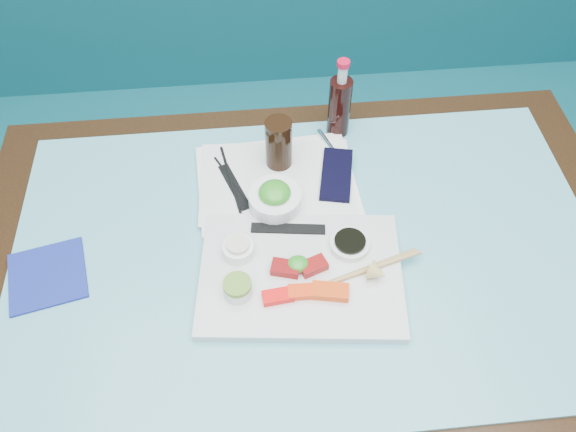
{
  "coord_description": "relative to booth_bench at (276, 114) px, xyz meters",
  "views": [
    {
      "loc": [
        -0.1,
        0.81,
        1.72
      ],
      "look_at": [
        -0.03,
        1.51,
        0.8
      ],
      "focal_mm": 35.0,
      "sensor_mm": 36.0,
      "label": 1
    }
  ],
  "objects": [
    {
      "name": "booth_bench",
      "position": [
        0.0,
        0.0,
        0.0
      ],
      "size": [
        3.0,
        0.56,
        1.17
      ],
      "color": "#0E4F5A",
      "rests_on": "ground"
    },
    {
      "name": "dining_table",
      "position": [
        0.0,
        -0.84,
        0.29
      ],
      "size": [
        1.4,
        0.9,
        0.75
      ],
      "color": "black",
      "rests_on": "ground"
    },
    {
      "name": "glass_top",
      "position": [
        0.0,
        -0.84,
        0.38
      ],
      "size": [
        1.22,
        0.76,
        0.01
      ],
      "primitive_type": "cube",
      "color": "#5EADBC",
      "rests_on": "dining_table"
    },
    {
      "name": "sashimi_plate",
      "position": [
        -0.02,
        -0.9,
        0.39
      ],
      "size": [
        0.43,
        0.33,
        0.02
      ],
      "primitive_type": "cube",
      "rotation": [
        0.0,
        0.0,
        -0.11
      ],
      "color": "silver",
      "rests_on": "glass_top"
    },
    {
      "name": "salmon_left",
      "position": [
        -0.07,
        -0.96,
        0.41
      ],
      "size": [
        0.06,
        0.04,
        0.01
      ],
      "primitive_type": "cube",
      "rotation": [
        0.0,
        0.0,
        0.1
      ],
      "color": "#FF0C0A",
      "rests_on": "sashimi_plate"
    },
    {
      "name": "salmon_mid",
      "position": [
        -0.02,
        -0.95,
        0.41
      ],
      "size": [
        0.06,
        0.03,
        0.01
      ],
      "primitive_type": "cube",
      "rotation": [
        0.0,
        0.0,
        -0.03
      ],
      "color": "#FF350A",
      "rests_on": "sashimi_plate"
    },
    {
      "name": "salmon_right",
      "position": [
        0.03,
        -0.96,
        0.41
      ],
      "size": [
        0.08,
        0.05,
        0.02
      ],
      "primitive_type": "cube",
      "rotation": [
        0.0,
        0.0,
        -0.2
      ],
      "color": "#F54109",
      "rests_on": "sashimi_plate"
    },
    {
      "name": "tuna_left",
      "position": [
        -0.05,
        -0.9,
        0.41
      ],
      "size": [
        0.06,
        0.05,
        0.02
      ],
      "primitive_type": "cube",
      "rotation": [
        0.0,
        0.0,
        -0.27
      ],
      "color": "maroon",
      "rests_on": "sashimi_plate"
    },
    {
      "name": "tuna_right",
      "position": [
        0.0,
        -0.9,
        0.41
      ],
      "size": [
        0.06,
        0.05,
        0.02
      ],
      "primitive_type": "cube",
      "rotation": [
        0.0,
        0.0,
        0.36
      ],
      "color": "maroon",
      "rests_on": "sashimi_plate"
    },
    {
      "name": "seaweed_garnish",
      "position": [
        -0.03,
        -0.89,
        0.42
      ],
      "size": [
        0.05,
        0.05,
        0.02
      ],
      "primitive_type": "ellipsoid",
      "rotation": [
        0.0,
        0.0,
        0.19
      ],
      "color": "#2B9322",
      "rests_on": "sashimi_plate"
    },
    {
      "name": "ramekin_wasabi",
      "position": [
        -0.15,
        -0.94,
        0.42
      ],
      "size": [
        0.06,
        0.06,
        0.02
      ],
      "primitive_type": "cylinder",
      "rotation": [
        0.0,
        0.0,
        0.08
      ],
      "color": "white",
      "rests_on": "sashimi_plate"
    },
    {
      "name": "wasabi_fill",
      "position": [
        -0.15,
        -0.94,
        0.43
      ],
      "size": [
        0.07,
        0.07,
        0.01
      ],
      "primitive_type": "cylinder",
      "rotation": [
        0.0,
        0.0,
        0.35
      ],
      "color": "olive",
      "rests_on": "ramekin_wasabi"
    },
    {
      "name": "ramekin_ginger",
      "position": [
        -0.14,
        -0.85,
        0.42
      ],
      "size": [
        0.07,
        0.07,
        0.03
      ],
      "primitive_type": "cylinder",
      "rotation": [
        0.0,
        0.0,
        0.16
      ],
      "color": "white",
      "rests_on": "sashimi_plate"
    },
    {
      "name": "ginger_fill",
      "position": [
        -0.14,
        -0.85,
        0.43
      ],
      "size": [
        0.06,
        0.06,
        0.01
      ],
      "primitive_type": "cylinder",
      "rotation": [
        0.0,
        0.0,
        0.33
      ],
      "color": "beige",
      "rests_on": "ramekin_ginger"
    },
    {
      "name": "soy_dish",
      "position": [
        0.08,
        -0.85,
        0.41
      ],
      "size": [
        0.1,
        0.1,
        0.02
      ],
      "primitive_type": "cylinder",
      "rotation": [
        0.0,
        0.0,
        -0.2
      ],
      "color": "white",
      "rests_on": "sashimi_plate"
    },
    {
      "name": "soy_fill",
      "position": [
        0.08,
        -0.85,
        0.42
      ],
      "size": [
        0.07,
        0.07,
        0.01
      ],
      "primitive_type": "cylinder",
      "rotation": [
        0.0,
        0.0,
        0.09
      ],
      "color": "black",
      "rests_on": "soy_dish"
    },
    {
      "name": "lemon_wedge",
      "position": [
        0.12,
        -0.93,
        0.42
      ],
      "size": [
        0.05,
        0.05,
        0.04
      ],
      "primitive_type": "cone",
      "rotation": [
        1.57,
        0.0,
        0.96
      ],
      "color": "#E8C76E",
      "rests_on": "sashimi_plate"
    },
    {
      "name": "chopstick_sleeve",
      "position": [
        -0.04,
        -0.8,
        0.41
      ],
      "size": [
        0.16,
        0.04,
        0.0
      ],
      "primitive_type": "cube",
      "rotation": [
        0.0,
        0.0,
        -0.13
      ],
      "color": "black",
      "rests_on": "sashimi_plate"
    },
    {
      "name": "wooden_chopstick_a",
      "position": [
        0.09,
        -0.92,
        0.41
      ],
      "size": [
        0.25,
        0.09,
        0.01
      ],
      "primitive_type": "cylinder",
      "rotation": [
        1.57,
        0.0,
        -1.26
      ],
      "color": "#A18A4B",
      "rests_on": "sashimi_plate"
    },
    {
      "name": "wooden_chopstick_b",
      "position": [
        0.1,
        -0.92,
        0.41
      ],
      "size": [
        0.25,
        0.08,
        0.01
      ],
      "primitive_type": "cylinder",
      "rotation": [
        1.57,
        0.0,
        -1.3
      ],
      "color": "tan",
      "rests_on": "sashimi_plate"
    },
    {
      "name": "serving_tray",
      "position": [
        -0.05,
        -0.65,
        0.39
      ],
      "size": [
        0.36,
        0.28,
        0.01
      ],
      "primitive_type": "cube",
      "rotation": [
        0.0,
        0.0,
        0.06
      ],
      "color": "white",
      "rests_on": "glass_top"
    },
    {
      "name": "paper_placemat",
      "position": [
        -0.05,
        -0.65,
        0.4
      ],
      "size": [
        0.35,
        0.26,
        0.0
      ],
      "primitive_type": "cube",
      "rotation": [
        0.0,
        0.0,
        -0.04
      ],
      "color": "white",
      "rests_on": "serving_tray"
    },
    {
      "name": "seaweed_bowl",
      "position": [
        -0.06,
        -0.73,
        0.42
      ],
      "size": [
        0.12,
        0.12,
        0.05
      ],
      "primitive_type": "cylinder",
      "rotation": [
        0.0,
        0.0,
        -0.03
      ],
      "color": "white",
      "rests_on": "serving_tray"
    },
    {
      "name": "seaweed_salad",
      "position": [
        -0.06,
        -0.73,
        0.45
      ],
      "size": [
        0.08,
        0.08,
        0.03
      ],
      "primitive_type": "ellipsoid",
      "rotation": [
        0.0,
        0.0,
        -0.17
      ],
      "color": "#309121",
      "rests_on": "seaweed_bowl"
    },
    {
      "name": "cola_glass",
      "position": [
        -0.04,
        -0.6,
        0.46
      ],
      "size": [
        0.07,
        0.07,
        0.12
      ],
      "primitive_type": "cylinder",
      "rotation": [
        0.0,
        0.0,
        -0.09
      ],
      "color": "black",
      "rests_on": "serving_tray"
    },
    {
      "name": "navy_pouch",
      "position": [
        0.09,
        -0.65,
        0.4
      ],
      "size": [
        0.1,
        0.16,
        0.01
      ],
      "primitive_type": "cube",
      "rotation": [
        0.0,
        0.0,
        -0.21
      ],
      "color": "black",
      "rests_on": "serving_tray"
    },
    {
      "name": "fork",
      "position": [
        0.08,
        -0.55,
        0.4
      ],
      "size": [
        0.04,
        0.08,
        0.01
      ],
      "primitive_type": "cylinder",
      "rotation": [
        1.57,
        0.0,
        0.35
      ],
      "color": "silver",
      "rests_on": "serving_tray"
    },
    {
      "name": "black_chopstick_a",
      "position": [
        -0.15,
        -0.66,
        0.4
      ],
      "size": [
        0.05,
        0.25,
        0.01
      ],
      "primitive_type": "cylinder",
      "rotation": [
        1.57,
        0.0,
        0.18
      ],
      "color": "black",
      "rests_on": "serving_tray"
    },
    {
      "name": "black_chopstick_b",
      "position": [
        -0.14,
        -0.66,
        0.4
      ],
      "size": [
        0.1,
        0.19,
        0.01
      ],
      "primitive_type": "cylinder",
      "rotation": [
        1.57,
        0.0,
        0.46
      ],
      "color": "black",
      "rests_on": "serving_tray"
    },
    {
      "name": "tray_sleeve",
      "position": [
        -0.14,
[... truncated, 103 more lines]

